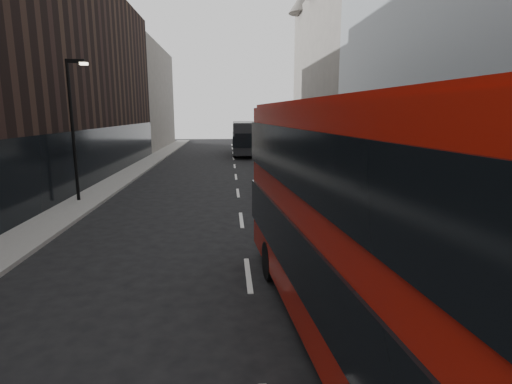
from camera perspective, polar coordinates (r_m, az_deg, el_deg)
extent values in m
cube|color=slate|center=(29.26, 12.01, 2.13)|extent=(3.00, 80.00, 0.15)
cube|color=slate|center=(29.12, -18.80, 1.73)|extent=(2.00, 80.00, 0.15)
cube|color=#A3A8AD|center=(27.20, 24.20, 21.80)|extent=(5.00, 22.00, 20.00)
cube|color=silver|center=(25.81, 18.14, 4.72)|extent=(0.35, 21.00, 3.80)
cube|color=#656059|center=(48.50, 10.85, 16.25)|extent=(5.00, 24.00, 18.00)
cube|color=black|center=(34.66, -23.18, 14.36)|extent=(5.00, 24.00, 14.00)
cube|color=#656059|center=(55.90, -15.68, 12.78)|extent=(5.00, 20.00, 13.00)
cylinder|color=black|center=(22.21, -24.70, 7.83)|extent=(0.16, 0.16, 7.00)
cube|color=black|center=(22.19, -24.44, 16.67)|extent=(0.90, 0.15, 0.18)
cube|color=#FFF2CC|center=(22.05, -23.40, 16.47)|extent=(0.35, 0.22, 0.12)
cube|color=maroon|center=(7.56, 16.71, -4.54)|extent=(3.69, 11.99, 4.29)
cube|color=black|center=(7.77, 16.42, -9.50)|extent=(3.81, 12.05, 1.18)
cube|color=black|center=(7.35, 17.21, 3.96)|extent=(3.81, 12.05, 1.18)
cube|color=black|center=(13.13, 5.47, 0.06)|extent=(2.28, 0.28, 1.50)
cube|color=maroon|center=(7.30, 17.69, 12.16)|extent=(3.54, 11.51, 0.12)
cylinder|color=black|center=(11.27, 2.10, -9.76)|extent=(0.41, 1.10, 1.07)
cylinder|color=black|center=(11.93, 13.55, -8.87)|extent=(0.41, 1.10, 1.07)
cube|color=black|center=(45.05, -1.68, 7.88)|extent=(2.63, 11.08, 3.12)
cube|color=black|center=(45.06, -1.68, 7.62)|extent=(2.75, 11.13, 1.11)
cube|color=black|center=(39.51, -1.44, 7.34)|extent=(2.14, 0.10, 1.41)
cube|color=black|center=(50.60, -1.87, 8.18)|extent=(2.14, 0.10, 1.41)
cube|color=black|center=(44.99, -1.70, 9.90)|extent=(2.52, 10.64, 0.12)
cylinder|color=black|center=(48.67, -3.11, 6.39)|extent=(0.31, 1.01, 1.01)
cylinder|color=black|center=(48.73, -0.49, 6.42)|extent=(0.31, 1.01, 1.01)
cylinder|color=black|center=(41.62, -3.06, 5.58)|extent=(0.31, 1.01, 1.01)
cylinder|color=black|center=(41.69, 0.00, 5.61)|extent=(0.31, 1.01, 1.01)
imported|color=black|center=(23.30, 3.73, 1.84)|extent=(1.99, 4.66, 1.57)
imported|color=gray|center=(27.97, 3.31, 3.11)|extent=(1.50, 3.94, 1.28)
imported|color=black|center=(30.55, 4.23, 3.75)|extent=(1.92, 4.34, 1.24)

